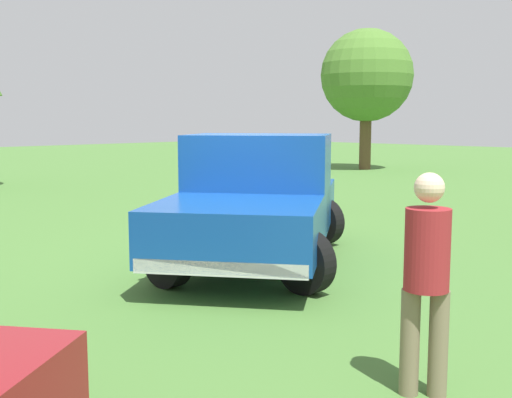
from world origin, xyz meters
name	(u,v)px	position (x,y,z in m)	size (l,w,h in m)	color
ground_plane	(242,257)	(0.00, 0.00, 0.00)	(80.00, 80.00, 0.00)	#477533
pickup_truck	(257,197)	(0.33, -0.01, 0.92)	(4.21, 4.89, 1.79)	black
person_bystander	(321,167)	(-2.33, 4.77, 0.95)	(0.35, 0.35, 1.68)	#7A6B51
person_visitor	(426,273)	(4.26, -2.33, 0.91)	(0.45, 0.45, 1.62)	#7A6B51
tree_back_left	(367,76)	(-8.24, 15.08, 3.74)	(3.69, 3.69, 5.61)	brown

